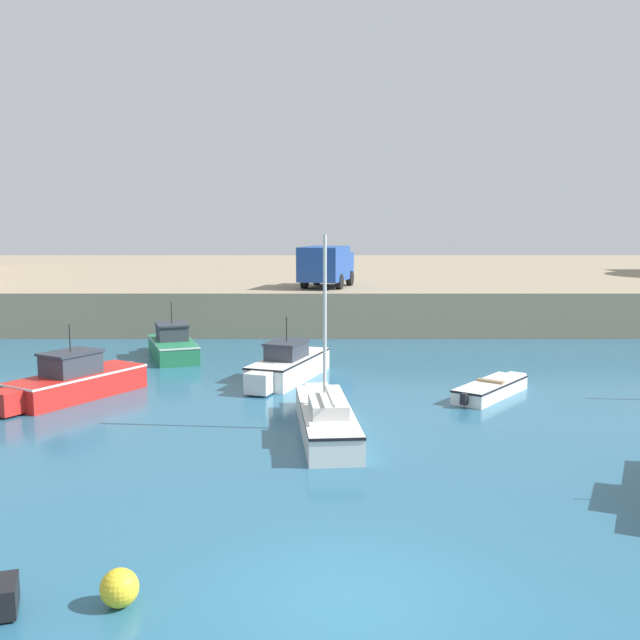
{
  "coord_description": "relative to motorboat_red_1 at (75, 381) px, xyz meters",
  "views": [
    {
      "loc": [
        -0.46,
        -11.01,
        5.88
      ],
      "look_at": [
        -0.52,
        17.9,
        2.0
      ],
      "focal_mm": 42.0,
      "sensor_mm": 36.0,
      "label": 1
    }
  ],
  "objects": [
    {
      "name": "sailboat_white_4",
      "position": [
        8.34,
        -4.08,
        -0.11
      ],
      "size": [
        1.87,
        6.47,
        5.49
      ],
      "color": "white",
      "rests_on": "ground"
    },
    {
      "name": "motorboat_green_3",
      "position": [
        1.84,
        7.38,
        -0.03
      ],
      "size": [
        2.89,
        4.98,
        2.39
      ],
      "color": "#237A4C",
      "rests_on": "ground"
    },
    {
      "name": "mooring_buoy",
      "position": [
        5.11,
        -13.45,
        -0.28
      ],
      "size": [
        0.6,
        0.6,
        0.6
      ],
      "primitive_type": "sphere",
      "color": "yellow",
      "rests_on": "ground"
    },
    {
      "name": "quay_seawall",
      "position": [
        8.63,
        32.44,
        0.56
      ],
      "size": [
        120.0,
        40.0,
        2.27
      ],
      "primitive_type": "cube",
      "color": "gray",
      "rests_on": "ground"
    },
    {
      "name": "motorboat_red_1",
      "position": [
        0.0,
        0.0,
        0.0
      ],
      "size": [
        3.97,
        5.37,
        2.49
      ],
      "color": "red",
      "rests_on": "ground"
    },
    {
      "name": "motorboat_white_8",
      "position": [
        6.98,
        2.89,
        -0.02
      ],
      "size": [
        3.06,
        5.59,
        2.37
      ],
      "color": "white",
      "rests_on": "ground"
    },
    {
      "name": "truck_on_quay",
      "position": [
        8.53,
        15.92,
        2.91
      ],
      "size": [
        3.14,
        4.69,
        2.2
      ],
      "color": "#234793",
      "rests_on": "quay_seawall"
    },
    {
      "name": "ground_plane",
      "position": [
        8.63,
        -13.23,
        -0.58
      ],
      "size": [
        200.0,
        200.0,
        0.0
      ],
      "primitive_type": "plane",
      "color": "#28607F"
    },
    {
      "name": "dinghy_white_7",
      "position": [
        13.96,
        0.37,
        -0.31
      ],
      "size": [
        3.22,
        3.86,
        0.56
      ],
      "color": "white",
      "rests_on": "ground"
    }
  ]
}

